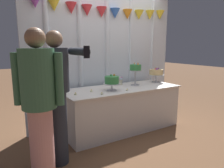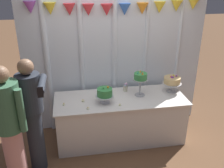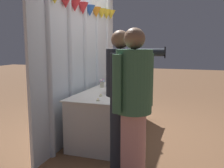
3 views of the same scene
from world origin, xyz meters
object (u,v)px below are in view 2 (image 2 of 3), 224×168
object	(u,v)px
cake_table	(120,118)
flower_vase	(126,87)
tealight_far_right	(120,105)
cake_display_leftmost	(105,93)
tealight_far_left	(64,104)
tealight_near_right	(88,108)
cake_display_center	(140,78)
cake_display_rightmost	(172,81)
tealight_near_left	(83,101)
guest_girl_blue_dress	(32,112)
guest_man_dark_suit	(9,124)

from	to	relation	value
cake_table	flower_vase	distance (m)	0.52
tealight_far_right	cake_display_leftmost	bearing A→B (deg)	146.88
flower_vase	tealight_far_right	distance (m)	0.51
tealight_far_left	tealight_near_right	bearing A→B (deg)	-27.22
cake_display_center	flower_vase	distance (m)	0.35
cake_display_rightmost	tealight_far_right	xyz separation A→B (m)	(-0.92, -0.33, -0.18)
cake_display_leftmost	tealight_near_right	world-z (taller)	cake_display_leftmost
cake_display_center	tealight_far_right	bearing A→B (deg)	-143.14
cake_table	tealight_far_left	size ratio (longest dim) A/B	47.03
tealight_near_right	cake_display_center	bearing A→B (deg)	20.02
cake_display_leftmost	cake_display_center	xyz separation A→B (m)	(0.58, 0.15, 0.14)
cake_display_rightmost	tealight_near_left	xyz separation A→B (m)	(-1.45, -0.11, -0.18)
cake_display_leftmost	tealight_near_left	size ratio (longest dim) A/B	5.78
cake_display_leftmost	tealight_near_right	bearing A→B (deg)	-149.36
cake_display_center	guest_girl_blue_dress	world-z (taller)	guest_girl_blue_dress
tealight_far_right	guest_girl_blue_dress	distance (m)	1.24
cake_display_rightmost	tealight_far_left	size ratio (longest dim) A/B	7.19
guest_girl_blue_dress	tealight_far_right	bearing A→B (deg)	12.56
cake_display_rightmost	tealight_near_left	world-z (taller)	cake_display_rightmost
cake_display_leftmost	cake_display_center	world-z (taller)	cake_display_center
cake_table	guest_girl_blue_dress	world-z (taller)	guest_girl_blue_dress
cake_display_center	tealight_far_right	size ratio (longest dim) A/B	10.54
flower_vase	tealight_near_left	xyz separation A→B (m)	(-0.72, -0.25, -0.06)
tealight_far_left	tealight_far_right	xyz separation A→B (m)	(0.82, -0.15, -0.00)
cake_table	tealight_far_right	size ratio (longest dim) A/B	50.86
cake_display_center	guest_man_dark_suit	size ratio (longest dim) A/B	0.26
flower_vase	cake_display_center	bearing A→B (deg)	-43.92
tealight_near_right	tealight_far_right	distance (m)	0.47
cake_display_leftmost	tealight_far_left	world-z (taller)	cake_display_leftmost
cake_table	tealight_near_left	bearing A→B (deg)	-178.34
cake_display_rightmost	tealight_far_right	size ratio (longest dim) A/B	7.77
tealight_far_right	cake_display_center	bearing A→B (deg)	36.86
tealight_far_left	guest_girl_blue_dress	world-z (taller)	guest_girl_blue_dress
cake_display_rightmost	tealight_far_right	bearing A→B (deg)	-160.54
cake_display_center	guest_girl_blue_dress	bearing A→B (deg)	-160.75
tealight_far_right	tealight_near_right	bearing A→B (deg)	-176.93
cake_table	tealight_far_left	world-z (taller)	tealight_far_left
flower_vase	tealight_near_left	size ratio (longest dim) A/B	3.24
cake_table	guest_girl_blue_dress	xyz separation A→B (m)	(-1.26, -0.50, 0.53)
cake_display_leftmost	tealight_far_right	world-z (taller)	cake_display_leftmost
tealight_near_right	cake_table	bearing A→B (deg)	26.32
cake_display_center	guest_girl_blue_dress	xyz separation A→B (m)	(-1.59, -0.55, -0.14)
tealight_near_left	cake_display_center	bearing A→B (deg)	4.19
cake_display_leftmost	tealight_far_right	size ratio (longest dim) A/B	6.89
guest_man_dark_suit	tealight_near_right	bearing A→B (deg)	24.53
cake_display_rightmost	tealight_near_left	bearing A→B (deg)	-175.75
tealight_near_left	guest_girl_blue_dress	size ratio (longest dim) A/B	0.03
tealight_near_right	guest_man_dark_suit	xyz separation A→B (m)	(-0.98, -0.45, 0.13)
cake_display_rightmost	guest_man_dark_suit	distance (m)	2.51
cake_display_leftmost	tealight_far_left	size ratio (longest dim) A/B	6.37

